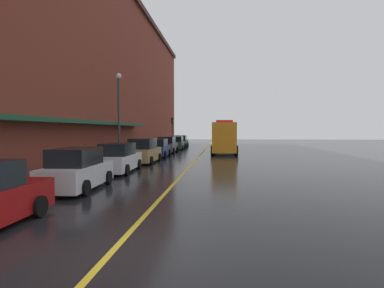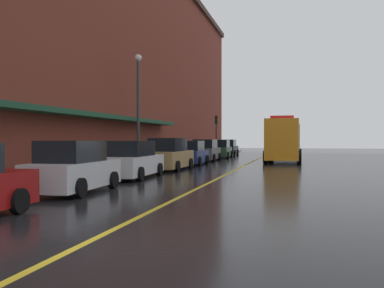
{
  "view_description": "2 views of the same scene",
  "coord_description": "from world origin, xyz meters",
  "views": [
    {
      "loc": [
        2.33,
        -6.29,
        2.57
      ],
      "look_at": [
        -1.02,
        27.67,
        1.05
      ],
      "focal_mm": 29.37,
      "sensor_mm": 36.0,
      "label": 1
    },
    {
      "loc": [
        3.7,
        -7.0,
        1.87
      ],
      "look_at": [
        -2.01,
        16.05,
        1.58
      ],
      "focal_mm": 40.47,
      "sensor_mm": 36.0,
      "label": 2
    }
  ],
  "objects": [
    {
      "name": "sidewalk_left",
      "position": [
        -6.2,
        25.0,
        0.07
      ],
      "size": [
        2.4,
        70.0,
        0.15
      ],
      "primitive_type": "cube",
      "color": "gray",
      "rests_on": "ground"
    },
    {
      "name": "lane_center_stripe",
      "position": [
        0.0,
        25.0,
        0.0
      ],
      "size": [
        0.16,
        70.0,
        0.01
      ],
      "primitive_type": "cube",
      "color": "gold",
      "rests_on": "ground"
    },
    {
      "name": "street_lamp_left",
      "position": [
        -5.95,
        18.14,
        4.4
      ],
      "size": [
        0.44,
        0.44,
        6.94
      ],
      "color": "#33383D",
      "rests_on": "sidewalk_left"
    },
    {
      "name": "parking_meter_3",
      "position": [
        -5.35,
        12.43,
        1.06
      ],
      "size": [
        0.14,
        0.18,
        1.33
      ],
      "color": "#4C4C51",
      "rests_on": "sidewalk_left"
    },
    {
      "name": "brick_building_left",
      "position": [
        -12.59,
        24.0,
        8.68
      ],
      "size": [
        11.55,
        64.0,
        17.35
      ],
      "color": "maroon",
      "rests_on": "ground"
    },
    {
      "name": "parked_car_7",
      "position": [
        -3.97,
        40.26,
        0.83
      ],
      "size": [
        2.18,
        4.4,
        1.79
      ],
      "rotation": [
        0.0,
        0.0,
        1.59
      ],
      "color": "black",
      "rests_on": "ground"
    },
    {
      "name": "parked_car_4",
      "position": [
        -3.9,
        23.25,
        0.81
      ],
      "size": [
        2.09,
        4.16,
        1.73
      ],
      "rotation": [
        0.0,
        0.0,
        1.58
      ],
      "color": "navy",
      "rests_on": "ground"
    },
    {
      "name": "parking_meter_1",
      "position": [
        -5.35,
        39.8,
        1.06
      ],
      "size": [
        0.14,
        0.18,
        1.33
      ],
      "color": "#4C4C51",
      "rests_on": "sidewalk_left"
    },
    {
      "name": "parked_car_1",
      "position": [
        -3.91,
        6.61,
        0.84
      ],
      "size": [
        2.09,
        4.44,
        1.81
      ],
      "rotation": [
        0.0,
        0.0,
        1.61
      ],
      "color": "silver",
      "rests_on": "ground"
    },
    {
      "name": "utility_truck",
      "position": [
        2.52,
        29.02,
        1.71
      ],
      "size": [
        2.83,
        9.45,
        3.58
      ],
      "rotation": [
        0.0,
        0.0,
        -1.58
      ],
      "color": "orange",
      "rests_on": "ground"
    },
    {
      "name": "traffic_light_near",
      "position": [
        -5.29,
        40.67,
        3.16
      ],
      "size": [
        0.38,
        0.36,
        4.3
      ],
      "color": "#232326",
      "rests_on": "sidewalk_left"
    },
    {
      "name": "parking_meter_2",
      "position": [
        -5.35,
        19.95,
        1.06
      ],
      "size": [
        0.14,
        0.18,
        1.33
      ],
      "color": "#4C4C51",
      "rests_on": "sidewalk_left"
    },
    {
      "name": "ground_plane",
      "position": [
        0.0,
        25.0,
        0.0
      ],
      "size": [
        112.0,
        112.0,
        0.0
      ],
      "primitive_type": "plane",
      "color": "black"
    },
    {
      "name": "parked_car_6",
      "position": [
        -3.85,
        34.91,
        0.82
      ],
      "size": [
        2.26,
        4.68,
        1.76
      ],
      "rotation": [
        0.0,
        0.0,
        1.61
      ],
      "color": "#2D5133",
      "rests_on": "ground"
    },
    {
      "name": "parked_car_3",
      "position": [
        -3.88,
        17.81,
        0.89
      ],
      "size": [
        2.14,
        4.69,
        1.92
      ],
      "rotation": [
        0.0,
        0.0,
        1.56
      ],
      "color": "#A5844C",
      "rests_on": "ground"
    },
    {
      "name": "parked_car_2",
      "position": [
        -4.02,
        12.31,
        0.83
      ],
      "size": [
        2.12,
        4.96,
        1.78
      ],
      "rotation": [
        0.0,
        0.0,
        1.61
      ],
      "color": "silver",
      "rests_on": "ground"
    },
    {
      "name": "parked_car_5",
      "position": [
        -3.97,
        28.75,
        0.85
      ],
      "size": [
        2.1,
        4.22,
        1.82
      ],
      "rotation": [
        0.0,
        0.0,
        1.58
      ],
      "color": "#595B60",
      "rests_on": "ground"
    }
  ]
}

